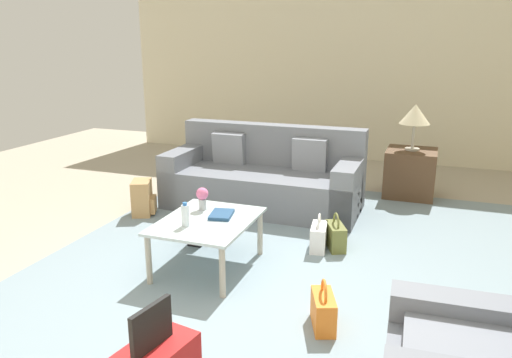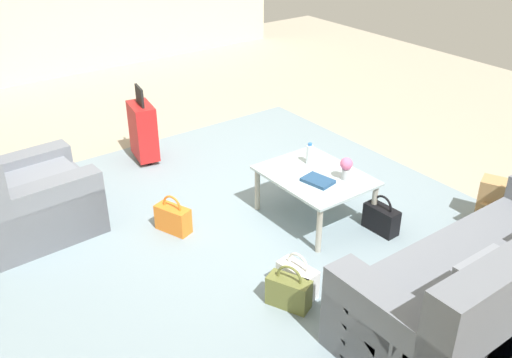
{
  "view_description": "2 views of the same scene",
  "coord_description": "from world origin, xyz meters",
  "px_view_note": "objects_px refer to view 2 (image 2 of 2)",
  "views": [
    {
      "loc": [
        3.2,
        1.26,
        1.93
      ],
      "look_at": [
        -0.86,
        -0.22,
        0.72
      ],
      "focal_mm": 35.0,
      "sensor_mm": 36.0,
      "label": 1
    },
    {
      "loc": [
        -3.68,
        2.58,
        2.82
      ],
      "look_at": [
        -0.39,
        0.15,
        0.61
      ],
      "focal_mm": 40.0,
      "sensor_mm": 36.0,
      "label": 2
    }
  ],
  "objects_px": {
    "flower_vase": "(346,167)",
    "suitcase_red": "(143,130)",
    "water_bottle": "(310,154)",
    "handbag_orange": "(173,218)",
    "backpack_tan": "(495,202)",
    "armchair": "(25,203)",
    "handbag_white": "(297,279)",
    "couch": "(501,287)",
    "handbag_olive": "(289,292)",
    "coffee_table": "(315,180)",
    "coffee_table_book": "(318,181)",
    "handbag_black": "(381,218)"
  },
  "relations": [
    {
      "from": "armchair",
      "to": "water_bottle",
      "type": "bearing_deg",
      "value": -115.75
    },
    {
      "from": "armchair",
      "to": "suitcase_red",
      "type": "xyz_separation_m",
      "value": [
        0.7,
        -1.47,
        0.06
      ]
    },
    {
      "from": "handbag_orange",
      "to": "couch",
      "type": "bearing_deg",
      "value": -152.31
    },
    {
      "from": "backpack_tan",
      "to": "handbag_black",
      "type": "bearing_deg",
      "value": 63.21
    },
    {
      "from": "flower_vase",
      "to": "handbag_olive",
      "type": "relative_size",
      "value": 0.57
    },
    {
      "from": "coffee_table",
      "to": "backpack_tan",
      "type": "height_order",
      "value": "coffee_table"
    },
    {
      "from": "flower_vase",
      "to": "handbag_white",
      "type": "bearing_deg",
      "value": 118.01
    },
    {
      "from": "handbag_orange",
      "to": "backpack_tan",
      "type": "height_order",
      "value": "backpack_tan"
    },
    {
      "from": "water_bottle",
      "to": "flower_vase",
      "type": "xyz_separation_m",
      "value": [
        -0.42,
        -0.05,
        0.03
      ]
    },
    {
      "from": "armchair",
      "to": "handbag_orange",
      "type": "height_order",
      "value": "armchair"
    },
    {
      "from": "handbag_white",
      "to": "couch",
      "type": "bearing_deg",
      "value": -139.75
    },
    {
      "from": "couch",
      "to": "coffee_table_book",
      "type": "height_order",
      "value": "couch"
    },
    {
      "from": "handbag_white",
      "to": "flower_vase",
      "type": "bearing_deg",
      "value": -61.99
    },
    {
      "from": "coffee_table_book",
      "to": "suitcase_red",
      "type": "bearing_deg",
      "value": 5.29
    },
    {
      "from": "couch",
      "to": "flower_vase",
      "type": "bearing_deg",
      "value": -1.81
    },
    {
      "from": "flower_vase",
      "to": "handbag_orange",
      "type": "bearing_deg",
      "value": 58.61
    },
    {
      "from": "coffee_table_book",
      "to": "handbag_orange",
      "type": "relative_size",
      "value": 0.72
    },
    {
      "from": "water_bottle",
      "to": "handbag_orange",
      "type": "distance_m",
      "value": 1.36
    },
    {
      "from": "flower_vase",
      "to": "suitcase_red",
      "type": "height_order",
      "value": "suitcase_red"
    },
    {
      "from": "armchair",
      "to": "handbag_olive",
      "type": "xyz_separation_m",
      "value": [
        -2.1,
        -1.22,
        -0.17
      ]
    },
    {
      "from": "water_bottle",
      "to": "suitcase_red",
      "type": "bearing_deg",
      "value": 23.96
    },
    {
      "from": "couch",
      "to": "armchair",
      "type": "height_order",
      "value": "couch"
    },
    {
      "from": "couch",
      "to": "coffee_table",
      "type": "distance_m",
      "value": 1.81
    },
    {
      "from": "water_bottle",
      "to": "couch",
      "type": "bearing_deg",
      "value": -180.0
    },
    {
      "from": "flower_vase",
      "to": "backpack_tan",
      "type": "height_order",
      "value": "flower_vase"
    },
    {
      "from": "backpack_tan",
      "to": "armchair",
      "type": "bearing_deg",
      "value": 56.41
    },
    {
      "from": "handbag_black",
      "to": "handbag_olive",
      "type": "bearing_deg",
      "value": 102.54
    },
    {
      "from": "armchair",
      "to": "handbag_orange",
      "type": "bearing_deg",
      "value": -125.23
    },
    {
      "from": "handbag_olive",
      "to": "handbag_white",
      "type": "bearing_deg",
      "value": -62.42
    },
    {
      "from": "coffee_table",
      "to": "handbag_white",
      "type": "xyz_separation_m",
      "value": [
        -0.73,
        0.81,
        -0.26
      ]
    },
    {
      "from": "coffee_table",
      "to": "handbag_orange",
      "type": "height_order",
      "value": "coffee_table"
    },
    {
      "from": "coffee_table",
      "to": "coffee_table_book",
      "type": "distance_m",
      "value": 0.16
    },
    {
      "from": "flower_vase",
      "to": "suitcase_red",
      "type": "bearing_deg",
      "value": 20.95
    },
    {
      "from": "suitcase_red",
      "to": "couch",
      "type": "bearing_deg",
      "value": -168.12
    },
    {
      "from": "handbag_olive",
      "to": "couch",
      "type": "bearing_deg",
      "value": -133.38
    },
    {
      "from": "armchair",
      "to": "handbag_black",
      "type": "bearing_deg",
      "value": -125.95
    },
    {
      "from": "armchair",
      "to": "handbag_orange",
      "type": "xyz_separation_m",
      "value": [
        -0.73,
        -1.03,
        -0.17
      ]
    },
    {
      "from": "suitcase_red",
      "to": "handbag_olive",
      "type": "relative_size",
      "value": 2.37
    },
    {
      "from": "couch",
      "to": "backpack_tan",
      "type": "relative_size",
      "value": 5.66
    },
    {
      "from": "water_bottle",
      "to": "backpack_tan",
      "type": "xyz_separation_m",
      "value": [
        -1.2,
        -1.19,
        -0.35
      ]
    },
    {
      "from": "suitcase_red",
      "to": "handbag_orange",
      "type": "height_order",
      "value": "suitcase_red"
    },
    {
      "from": "suitcase_red",
      "to": "handbag_olive",
      "type": "distance_m",
      "value": 2.83
    },
    {
      "from": "handbag_olive",
      "to": "handbag_orange",
      "type": "relative_size",
      "value": 1.0
    },
    {
      "from": "handbag_white",
      "to": "coffee_table_book",
      "type": "bearing_deg",
      "value": -50.06
    },
    {
      "from": "water_bottle",
      "to": "handbag_black",
      "type": "height_order",
      "value": "water_bottle"
    },
    {
      "from": "water_bottle",
      "to": "backpack_tan",
      "type": "distance_m",
      "value": 1.73
    },
    {
      "from": "coffee_table",
      "to": "handbag_olive",
      "type": "bearing_deg",
      "value": 130.19
    },
    {
      "from": "water_bottle",
      "to": "suitcase_red",
      "type": "xyz_separation_m",
      "value": [
        1.8,
        0.8,
        -0.19
      ]
    },
    {
      "from": "armchair",
      "to": "coffee_table",
      "type": "distance_m",
      "value": 2.53
    },
    {
      "from": "coffee_table",
      "to": "handbag_olive",
      "type": "xyz_separation_m",
      "value": [
        -0.81,
        0.95,
        -0.26
      ]
    }
  ]
}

